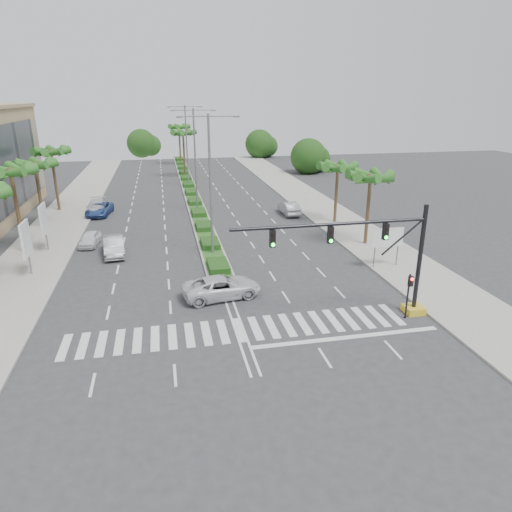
{
  "coord_description": "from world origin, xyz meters",
  "views": [
    {
      "loc": [
        -3.99,
        -24.17,
        13.42
      ],
      "look_at": [
        1.98,
        4.62,
        3.0
      ],
      "focal_mm": 32.0,
      "sensor_mm": 36.0,
      "label": 1
    }
  ],
  "objects_px": {
    "car_crossing": "(222,287)",
    "car_right": "(289,208)",
    "car_parked_c": "(99,209)",
    "car_parked_a": "(90,239)",
    "car_parked_d": "(97,208)",
    "car_parked_b": "(114,246)"
  },
  "relations": [
    {
      "from": "car_parked_b",
      "to": "car_crossing",
      "type": "bearing_deg",
      "value": -59.82
    },
    {
      "from": "car_crossing",
      "to": "car_right",
      "type": "distance_m",
      "value": 24.33
    },
    {
      "from": "car_parked_d",
      "to": "car_parked_c",
      "type": "bearing_deg",
      "value": -58.61
    },
    {
      "from": "car_parked_a",
      "to": "car_parked_d",
      "type": "height_order",
      "value": "car_parked_d"
    },
    {
      "from": "car_parked_b",
      "to": "car_right",
      "type": "bearing_deg",
      "value": 22.96
    },
    {
      "from": "car_parked_a",
      "to": "car_crossing",
      "type": "bearing_deg",
      "value": -46.45
    },
    {
      "from": "car_right",
      "to": "car_crossing",
      "type": "bearing_deg",
      "value": 62.35
    },
    {
      "from": "car_right",
      "to": "car_parked_c",
      "type": "bearing_deg",
      "value": -11.64
    },
    {
      "from": "car_parked_a",
      "to": "car_parked_b",
      "type": "height_order",
      "value": "car_parked_b"
    },
    {
      "from": "car_parked_d",
      "to": "car_crossing",
      "type": "relative_size",
      "value": 1.01
    },
    {
      "from": "car_right",
      "to": "car_parked_b",
      "type": "bearing_deg",
      "value": 28.58
    },
    {
      "from": "car_parked_b",
      "to": "car_parked_c",
      "type": "distance_m",
      "value": 15.23
    },
    {
      "from": "car_parked_c",
      "to": "car_right",
      "type": "relative_size",
      "value": 1.11
    },
    {
      "from": "car_parked_b",
      "to": "car_parked_d",
      "type": "height_order",
      "value": "car_parked_d"
    },
    {
      "from": "car_parked_c",
      "to": "car_right",
      "type": "bearing_deg",
      "value": -3.01
    },
    {
      "from": "car_parked_a",
      "to": "car_right",
      "type": "bearing_deg",
      "value": 26.21
    },
    {
      "from": "car_crossing",
      "to": "car_right",
      "type": "xyz_separation_m",
      "value": [
        10.93,
        21.74,
        0.01
      ]
    },
    {
      "from": "car_parked_a",
      "to": "car_crossing",
      "type": "relative_size",
      "value": 0.69
    },
    {
      "from": "car_parked_c",
      "to": "car_crossing",
      "type": "xyz_separation_m",
      "value": [
        11.02,
        -25.88,
        0.04
      ]
    },
    {
      "from": "car_parked_c",
      "to": "car_crossing",
      "type": "height_order",
      "value": "car_crossing"
    },
    {
      "from": "car_parked_a",
      "to": "car_parked_b",
      "type": "distance_m",
      "value": 3.97
    },
    {
      "from": "car_parked_d",
      "to": "car_parked_b",
      "type": "bearing_deg",
      "value": -79.39
    }
  ]
}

